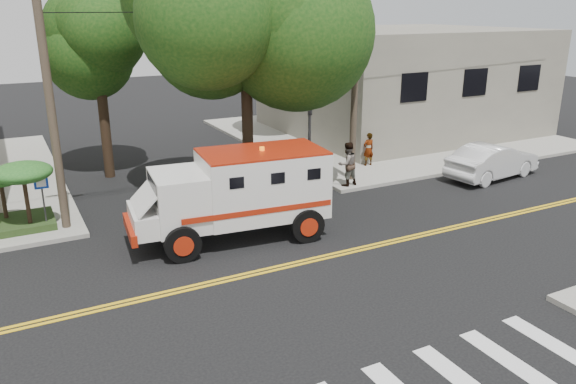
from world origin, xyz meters
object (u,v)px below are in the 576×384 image
armored_truck (238,190)px  pedestrian_b (347,164)px  parked_sedan (493,161)px  pedestrian_a (368,149)px

armored_truck → pedestrian_b: armored_truck is taller
parked_sedan → armored_truck: bearing=87.6°
parked_sedan → pedestrian_b: 6.89m
pedestrian_b → armored_truck: bearing=20.2°
armored_truck → parked_sedan: (12.79, 1.13, -0.89)m
armored_truck → parked_sedan: armored_truck is taller
parked_sedan → pedestrian_a: (-4.03, 3.88, 0.16)m
parked_sedan → pedestrian_a: pedestrian_a is taller
parked_sedan → pedestrian_b: size_ratio=2.55×
pedestrian_a → pedestrian_b: size_ratio=0.85×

